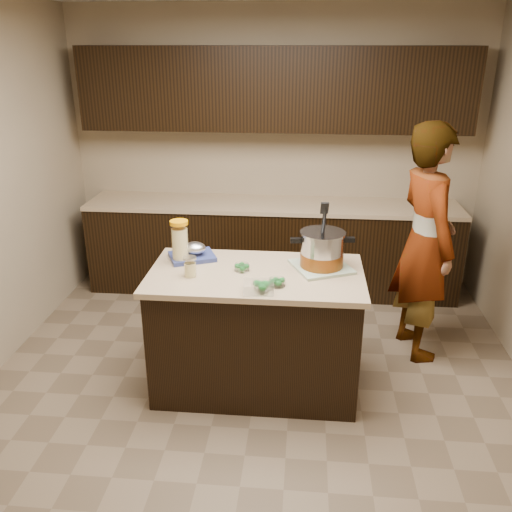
# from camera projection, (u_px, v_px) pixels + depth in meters

# --- Properties ---
(ground_plane) EXTENTS (4.00, 4.00, 0.00)m
(ground_plane) POSITION_uv_depth(u_px,v_px,m) (256.00, 384.00, 4.01)
(ground_plane) COLOR brown
(ground_plane) RESTS_ON ground
(room_shell) EXTENTS (4.04, 4.04, 2.72)m
(room_shell) POSITION_uv_depth(u_px,v_px,m) (256.00, 153.00, 3.37)
(room_shell) COLOR tan
(room_shell) RESTS_ON ground
(back_cabinets) EXTENTS (3.60, 0.63, 2.33)m
(back_cabinets) POSITION_uv_depth(u_px,v_px,m) (272.00, 198.00, 5.27)
(back_cabinets) COLOR black
(back_cabinets) RESTS_ON ground
(island) EXTENTS (1.46, 0.81, 0.90)m
(island) POSITION_uv_depth(u_px,v_px,m) (256.00, 330.00, 3.84)
(island) COLOR black
(island) RESTS_ON ground
(dish_towel) EXTENTS (0.47, 0.47, 0.02)m
(dish_towel) POSITION_uv_depth(u_px,v_px,m) (321.00, 267.00, 3.74)
(dish_towel) COLOR #62865A
(dish_towel) RESTS_ON island
(stock_pot) EXTENTS (0.44, 0.35, 0.44)m
(stock_pot) POSITION_uv_depth(u_px,v_px,m) (322.00, 251.00, 3.70)
(stock_pot) COLOR #B7B7BC
(stock_pot) RESTS_ON dish_towel
(lemonade_pitcher) EXTENTS (0.17, 0.17, 0.31)m
(lemonade_pitcher) POSITION_uv_depth(u_px,v_px,m) (180.00, 244.00, 3.78)
(lemonade_pitcher) COLOR #DCCC86
(lemonade_pitcher) RESTS_ON island
(mason_jar) EXTENTS (0.11, 0.11, 0.15)m
(mason_jar) POSITION_uv_depth(u_px,v_px,m) (190.00, 267.00, 3.59)
(mason_jar) COLOR #DCCC86
(mason_jar) RESTS_ON island
(broccoli_tub_left) EXTENTS (0.12, 0.12, 0.05)m
(broccoli_tub_left) POSITION_uv_depth(u_px,v_px,m) (242.00, 268.00, 3.69)
(broccoli_tub_left) COLOR silver
(broccoli_tub_left) RESTS_ON island
(broccoli_tub_right) EXTENTS (0.11, 0.11, 0.05)m
(broccoli_tub_right) POSITION_uv_depth(u_px,v_px,m) (277.00, 283.00, 3.46)
(broccoli_tub_right) COLOR silver
(broccoli_tub_right) RESTS_ON island
(broccoli_tub_rect) EXTENTS (0.20, 0.15, 0.07)m
(broccoli_tub_rect) POSITION_uv_depth(u_px,v_px,m) (259.00, 287.00, 3.38)
(broccoli_tub_rect) COLOR silver
(broccoli_tub_rect) RESTS_ON island
(blue_tray) EXTENTS (0.38, 0.35, 0.12)m
(blue_tray) POSITION_uv_depth(u_px,v_px,m) (193.00, 253.00, 3.89)
(blue_tray) COLOR navy
(blue_tray) RESTS_ON island
(person) EXTENTS (0.59, 0.76, 1.85)m
(person) POSITION_uv_depth(u_px,v_px,m) (425.00, 243.00, 4.14)
(person) COLOR gray
(person) RESTS_ON ground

